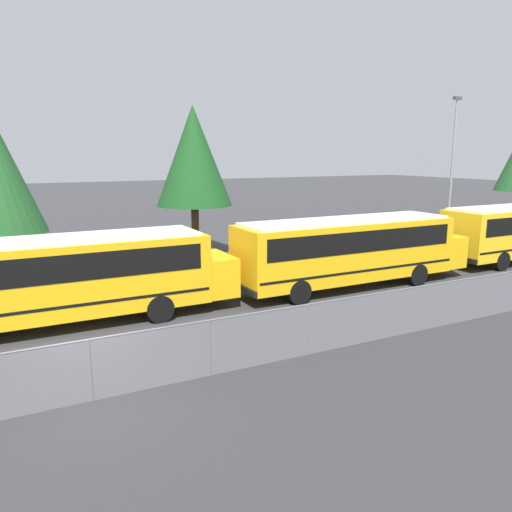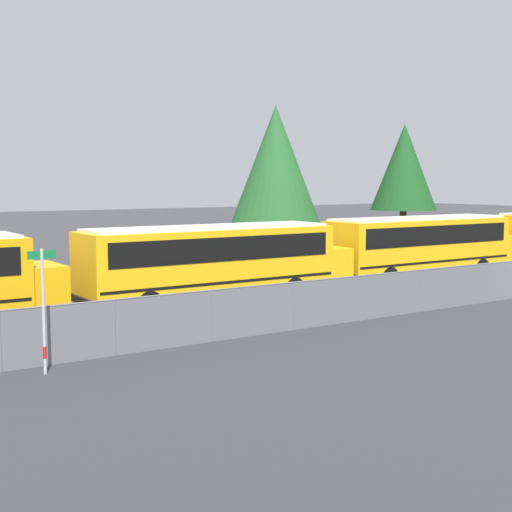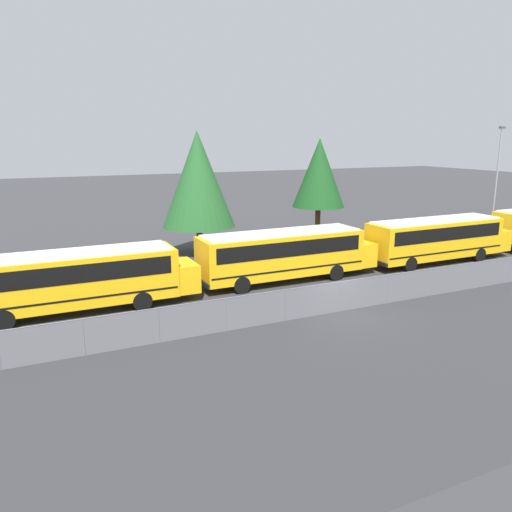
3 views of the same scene
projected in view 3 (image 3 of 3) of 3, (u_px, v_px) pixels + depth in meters
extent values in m
plane|color=#38383A|center=(338.00, 312.00, 25.03)|extent=(200.00, 200.00, 0.00)
cube|color=#333335|center=(424.00, 358.00, 19.75)|extent=(131.05, 12.00, 0.01)
cube|color=#9EA0A5|center=(338.00, 297.00, 24.85)|extent=(97.05, 0.03, 1.55)
cube|color=slate|center=(338.00, 297.00, 24.84)|extent=(97.05, 0.01, 1.55)
cylinder|color=slate|center=(339.00, 282.00, 24.67)|extent=(97.05, 0.05, 0.05)
cylinder|color=slate|center=(84.00, 337.00, 19.82)|extent=(0.07, 0.07, 1.55)
cylinder|color=slate|center=(159.00, 325.00, 21.08)|extent=(0.07, 0.07, 1.55)
cylinder|color=slate|center=(225.00, 315.00, 22.34)|extent=(0.07, 0.07, 1.55)
cylinder|color=slate|center=(285.00, 305.00, 23.59)|extent=(0.07, 0.07, 1.55)
cylinder|color=slate|center=(338.00, 297.00, 24.85)|extent=(0.07, 0.07, 1.55)
cylinder|color=slate|center=(387.00, 289.00, 26.11)|extent=(0.07, 0.07, 1.55)
cylinder|color=slate|center=(431.00, 282.00, 27.37)|extent=(0.07, 0.07, 1.55)
cylinder|color=slate|center=(471.00, 276.00, 28.62)|extent=(0.07, 0.07, 1.55)
cylinder|color=slate|center=(507.00, 270.00, 29.88)|extent=(0.07, 0.07, 1.55)
cube|color=yellow|center=(72.00, 279.00, 24.55)|extent=(10.13, 2.59, 2.48)
cube|color=black|center=(71.00, 268.00, 24.42)|extent=(9.32, 2.63, 0.89)
cube|color=black|center=(73.00, 292.00, 24.71)|extent=(9.93, 2.62, 0.10)
cube|color=yellow|center=(183.00, 275.00, 27.01)|extent=(1.22, 2.38, 1.49)
cube|color=silver|center=(70.00, 254.00, 24.25)|extent=(9.62, 2.33, 0.10)
cylinder|color=black|center=(133.00, 289.00, 27.17)|extent=(0.99, 0.28, 0.99)
cylinder|color=black|center=(142.00, 301.00, 25.10)|extent=(0.99, 0.28, 0.99)
cylinder|color=black|center=(4.00, 305.00, 24.56)|extent=(0.99, 0.28, 0.99)
cylinder|color=black|center=(4.00, 320.00, 22.50)|extent=(0.99, 0.28, 0.99)
cube|color=yellow|center=(282.00, 254.00, 29.91)|extent=(10.13, 2.59, 2.48)
cube|color=black|center=(282.00, 245.00, 29.78)|extent=(9.32, 2.63, 0.89)
cube|color=black|center=(281.00, 265.00, 30.07)|extent=(9.93, 2.62, 0.10)
cube|color=yellow|center=(358.00, 253.00, 32.38)|extent=(1.22, 2.38, 1.49)
cube|color=black|center=(201.00, 281.00, 28.04)|extent=(0.12, 2.59, 0.24)
cube|color=silver|center=(282.00, 233.00, 29.61)|extent=(9.62, 2.33, 0.10)
cylinder|color=black|center=(315.00, 264.00, 32.53)|extent=(0.99, 0.28, 0.99)
cylinder|color=black|center=(336.00, 272.00, 30.47)|extent=(0.99, 0.28, 0.99)
cylinder|color=black|center=(226.00, 275.00, 29.93)|extent=(0.99, 0.28, 0.99)
cylinder|color=black|center=(242.00, 285.00, 27.86)|extent=(0.99, 0.28, 0.99)
cube|color=yellow|center=(435.00, 238.00, 34.45)|extent=(10.13, 2.59, 2.48)
cube|color=black|center=(435.00, 231.00, 34.33)|extent=(9.32, 2.63, 0.89)
cube|color=black|center=(434.00, 248.00, 34.61)|extent=(9.93, 2.62, 0.10)
cube|color=yellow|center=(492.00, 238.00, 36.92)|extent=(1.22, 2.38, 1.49)
cube|color=black|center=(374.00, 261.00, 32.58)|extent=(0.12, 2.59, 0.24)
cube|color=silver|center=(436.00, 220.00, 34.15)|extent=(9.62, 2.33, 0.10)
cylinder|color=black|center=(454.00, 248.00, 37.07)|extent=(0.99, 0.28, 0.99)
cylinder|color=black|center=(479.00, 255.00, 35.01)|extent=(0.99, 0.28, 0.99)
cylinder|color=black|center=(386.00, 257.00, 34.47)|extent=(0.99, 0.28, 0.99)
cylinder|color=black|center=(410.00, 264.00, 32.40)|extent=(0.99, 0.28, 0.99)
cube|color=black|center=(502.00, 244.00, 37.83)|extent=(0.12, 2.59, 0.24)
cylinder|color=black|center=(507.00, 241.00, 39.72)|extent=(0.99, 0.28, 0.99)
cylinder|color=gray|center=(496.00, 181.00, 45.47)|extent=(0.16, 0.16, 9.24)
cube|color=#47474C|center=(502.00, 128.00, 44.36)|extent=(0.60, 0.24, 0.20)
cylinder|color=#51381E|center=(318.00, 224.00, 41.70)|extent=(0.44, 0.44, 2.93)
cone|color=#194C1E|center=(319.00, 173.00, 40.72)|extent=(4.29, 4.29, 5.57)
cylinder|color=#51381E|center=(200.00, 240.00, 37.14)|extent=(0.44, 0.44, 2.13)
cone|color=#235B28|center=(198.00, 179.00, 36.09)|extent=(5.32, 5.32, 6.92)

